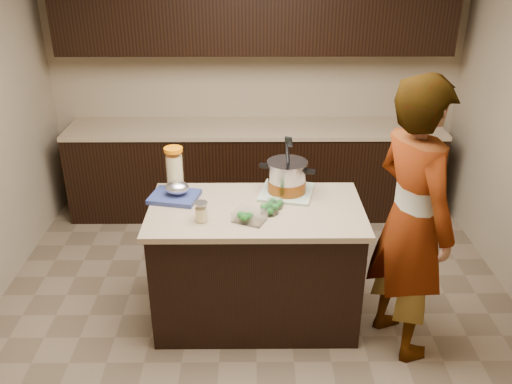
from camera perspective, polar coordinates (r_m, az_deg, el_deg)
ground_plane at (r=4.16m, az=-0.00°, el=-12.75°), size 4.00×4.00×0.00m
room_shell at (r=3.37m, az=-0.00°, el=10.69°), size 4.04×4.04×2.72m
back_cabinets at (r=5.26m, az=-0.13°, el=7.47°), size 3.60×0.63×2.33m
island at (r=3.90m, az=-0.00°, el=-7.54°), size 1.46×0.81×0.90m
dish_towel at (r=3.87m, az=3.24°, el=-0.01°), size 0.43×0.43×0.02m
stock_pot at (r=3.83m, az=3.27°, el=1.41°), size 0.39×0.36×0.41m
lemonade_pitcher at (r=3.90m, az=-8.55°, el=2.21°), size 0.15×0.15×0.32m
mason_jar at (r=3.50m, az=-5.79°, el=-2.14°), size 0.11×0.11×0.14m
broccoli_tub_left at (r=3.67m, az=2.05°, el=-1.26°), size 0.13×0.13×0.05m
broccoli_tub_right at (r=3.59m, az=1.41°, el=-1.85°), size 0.15×0.15×0.06m
broccoli_tub_rect at (r=3.50m, az=-0.70°, el=-2.60°), size 0.24×0.21×0.07m
blue_tray at (r=3.82m, az=-8.46°, el=-0.14°), size 0.37×0.32×0.12m
person at (r=3.55m, az=16.07°, el=-2.96°), size 0.67×0.81×1.89m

